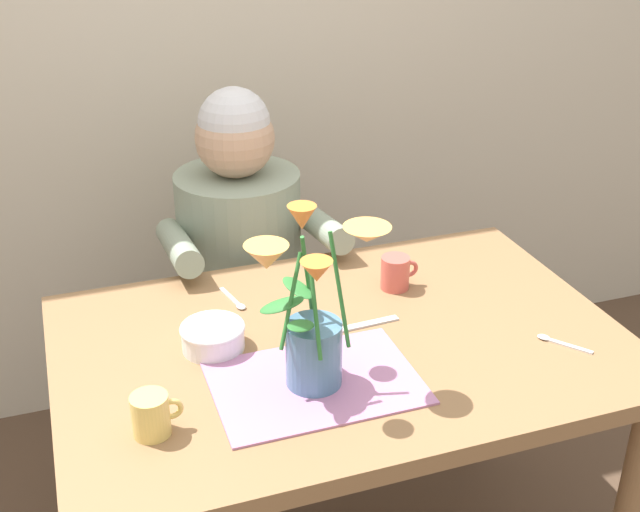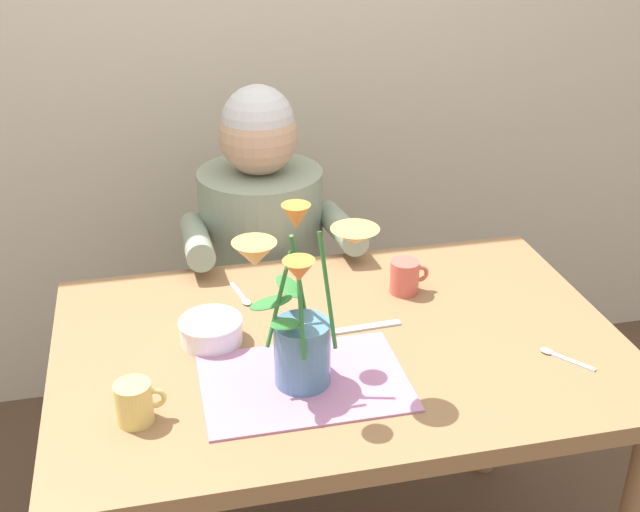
% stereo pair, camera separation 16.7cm
% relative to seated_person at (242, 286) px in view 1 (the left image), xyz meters
% --- Properties ---
extents(wood_panel_backdrop, '(4.00, 0.10, 2.50)m').
position_rel_seated_person_xyz_m(wood_panel_backdrop, '(0.07, 0.43, 0.69)').
color(wood_panel_backdrop, beige).
rests_on(wood_panel_backdrop, ground_plane).
extents(dining_table, '(1.20, 0.80, 0.74)m').
position_rel_seated_person_xyz_m(dining_table, '(0.07, -0.62, 0.08)').
color(dining_table, olive).
rests_on(dining_table, ground_plane).
extents(seated_person, '(0.45, 0.47, 1.14)m').
position_rel_seated_person_xyz_m(seated_person, '(0.00, 0.00, 0.00)').
color(seated_person, '#4C4C56').
rests_on(seated_person, ground_plane).
extents(striped_placemat, '(0.40, 0.28, 0.00)m').
position_rel_seated_person_xyz_m(striped_placemat, '(-0.04, -0.75, 0.18)').
color(striped_placemat, '#B275A3').
rests_on(striped_placemat, dining_table).
extents(flower_vase, '(0.28, 0.24, 0.34)m').
position_rel_seated_person_xyz_m(flower_vase, '(-0.04, -0.75, 0.33)').
color(flower_vase, teal).
rests_on(flower_vase, dining_table).
extents(ceramic_bowl, '(0.14, 0.14, 0.06)m').
position_rel_seated_person_xyz_m(ceramic_bowl, '(-0.20, -0.56, 0.21)').
color(ceramic_bowl, white).
rests_on(ceramic_bowl, dining_table).
extents(dinner_knife, '(0.19, 0.03, 0.00)m').
position_rel_seated_person_xyz_m(dinner_knife, '(0.12, -0.58, 0.18)').
color(dinner_knife, silver).
rests_on(dinner_knife, dining_table).
extents(ceramic_mug, '(0.09, 0.07, 0.08)m').
position_rel_seated_person_xyz_m(ceramic_mug, '(0.27, -0.44, 0.22)').
color(ceramic_mug, '#CC564C').
rests_on(ceramic_mug, dining_table).
extents(tea_cup, '(0.09, 0.07, 0.08)m').
position_rel_seated_person_xyz_m(tea_cup, '(-0.36, -0.80, 0.22)').
color(tea_cup, '#E5C666').
rests_on(tea_cup, dining_table).
extents(spoon_0, '(0.08, 0.10, 0.01)m').
position_rel_seated_person_xyz_m(spoon_0, '(0.49, -0.78, 0.18)').
color(spoon_0, silver).
rests_on(spoon_0, dining_table).
extents(spoon_1, '(0.04, 0.12, 0.01)m').
position_rel_seated_person_xyz_m(spoon_1, '(-0.11, -0.39, 0.18)').
color(spoon_1, silver).
rests_on(spoon_1, dining_table).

